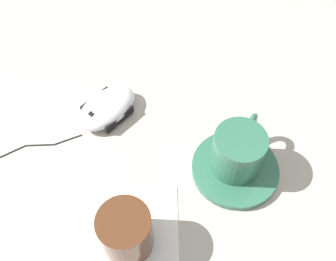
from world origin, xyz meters
The scene contains 7 objects.
ground_plane centered at (0.00, 0.00, 0.00)m, with size 3.00×3.00×0.00m, color #B2A899.
saucer centered at (0.03, 0.08, 0.01)m, with size 0.14×0.14×0.01m, color #2D664C.
coffee_cup centered at (0.02, 0.08, 0.05)m, with size 0.10×0.09×0.07m.
computer_mouse centered at (-0.12, -0.10, 0.02)m, with size 0.12×0.13×0.03m.
mouse_cable centered at (-0.06, -0.26, 0.00)m, with size 0.09×0.20×0.00m.
napkin_under_glass centered at (0.10, -0.10, 0.00)m, with size 0.15×0.15×0.00m, color silver.
drinking_glass centered at (0.11, -0.10, 0.04)m, with size 0.07×0.07×0.08m, color #4C2814.
Camera 1 is at (0.28, -0.08, 0.52)m, focal length 40.00 mm.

